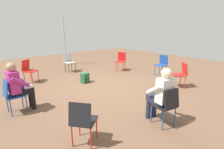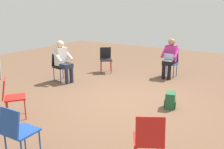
{
  "view_description": "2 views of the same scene",
  "coord_description": "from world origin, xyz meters",
  "px_view_note": "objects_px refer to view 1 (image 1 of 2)",
  "views": [
    {
      "loc": [
        -3.43,
        -4.41,
        2.05
      ],
      "look_at": [
        0.06,
        -0.29,
        0.53
      ],
      "focal_mm": 28.0,
      "sensor_mm": 36.0,
      "label": 1
    },
    {
      "loc": [
        4.91,
        2.67,
        2.21
      ],
      "look_at": [
        0.16,
        -0.36,
        0.67
      ],
      "focal_mm": 40.0,
      "sensor_mm": 36.0,
      "label": 2
    }
  ],
  "objects_px": {
    "chair_southwest": "(83,120)",
    "chair_west": "(12,94)",
    "person_with_laptop": "(18,84)",
    "backpack_near_laptop_user": "(85,78)",
    "chair_northwest": "(29,69)",
    "chair_southeast": "(181,73)",
    "chair_east": "(162,63)",
    "person_in_white": "(161,93)",
    "chair_north": "(69,61)",
    "chair_northeast": "(121,60)",
    "chair_south": "(167,104)"
  },
  "relations": [
    {
      "from": "chair_northwest",
      "to": "chair_east",
      "type": "relative_size",
      "value": 1.0
    },
    {
      "from": "chair_east",
      "to": "person_with_laptop",
      "type": "height_order",
      "value": "person_with_laptop"
    },
    {
      "from": "person_in_white",
      "to": "backpack_near_laptop_user",
      "type": "xyz_separation_m",
      "value": [
        0.24,
        3.43,
        -0.54
      ]
    },
    {
      "from": "chair_southwest",
      "to": "chair_south",
      "type": "distance_m",
      "value": 1.73
    },
    {
      "from": "chair_south",
      "to": "chair_southeast",
      "type": "relative_size",
      "value": 1.0
    },
    {
      "from": "chair_south",
      "to": "chair_southwest",
      "type": "bearing_deg",
      "value": 170.57
    },
    {
      "from": "chair_northwest",
      "to": "chair_southeast",
      "type": "distance_m",
      "value": 5.43
    },
    {
      "from": "chair_west",
      "to": "person_with_laptop",
      "type": "relative_size",
      "value": 0.69
    },
    {
      "from": "chair_north",
      "to": "backpack_near_laptop_user",
      "type": "bearing_deg",
      "value": 77.5
    },
    {
      "from": "chair_southwest",
      "to": "chair_east",
      "type": "bearing_deg",
      "value": 71.85
    },
    {
      "from": "chair_northeast",
      "to": "backpack_near_laptop_user",
      "type": "bearing_deg",
      "value": 72.22
    },
    {
      "from": "person_with_laptop",
      "to": "person_in_white",
      "type": "height_order",
      "value": "same"
    },
    {
      "from": "chair_southwest",
      "to": "person_with_laptop",
      "type": "xyz_separation_m",
      "value": [
        -0.49,
        2.11,
        0.2
      ]
    },
    {
      "from": "chair_north",
      "to": "chair_east",
      "type": "bearing_deg",
      "value": 129.77
    },
    {
      "from": "chair_northwest",
      "to": "chair_west",
      "type": "height_order",
      "value": "same"
    },
    {
      "from": "chair_west",
      "to": "person_in_white",
      "type": "xyz_separation_m",
      "value": [
        2.33,
        -2.52,
        0.2
      ]
    },
    {
      "from": "chair_southwest",
      "to": "person_in_white",
      "type": "relative_size",
      "value": 0.69
    },
    {
      "from": "chair_northwest",
      "to": "chair_southeast",
      "type": "bearing_deg",
      "value": 99.38
    },
    {
      "from": "person_with_laptop",
      "to": "backpack_near_laptop_user",
      "type": "height_order",
      "value": "person_with_laptop"
    },
    {
      "from": "chair_northeast",
      "to": "person_in_white",
      "type": "xyz_separation_m",
      "value": [
        -2.54,
        -3.95,
        0.2
      ]
    },
    {
      "from": "chair_south",
      "to": "person_with_laptop",
      "type": "height_order",
      "value": "person_with_laptop"
    },
    {
      "from": "chair_southeast",
      "to": "backpack_near_laptop_user",
      "type": "distance_m",
      "value": 3.39
    },
    {
      "from": "chair_southwest",
      "to": "chair_east",
      "type": "xyz_separation_m",
      "value": [
        5.0,
        1.83,
        0.0
      ]
    },
    {
      "from": "chair_north",
      "to": "chair_northeast",
      "type": "relative_size",
      "value": 1.0
    },
    {
      "from": "chair_south",
      "to": "chair_northwest",
      "type": "bearing_deg",
      "value": 114.71
    },
    {
      "from": "chair_northeast",
      "to": "chair_southeast",
      "type": "distance_m",
      "value": 3.04
    },
    {
      "from": "chair_northwest",
      "to": "person_in_white",
      "type": "relative_size",
      "value": 0.69
    },
    {
      "from": "chair_southwest",
      "to": "chair_west",
      "type": "relative_size",
      "value": 1.0
    },
    {
      "from": "chair_south",
      "to": "chair_west",
      "type": "height_order",
      "value": "same"
    },
    {
      "from": "chair_northwest",
      "to": "backpack_near_laptop_user",
      "type": "xyz_separation_m",
      "value": [
        1.55,
        -1.37,
        -0.34
      ]
    },
    {
      "from": "chair_northwest",
      "to": "person_in_white",
      "type": "distance_m",
      "value": 4.98
    },
    {
      "from": "person_in_white",
      "to": "backpack_near_laptop_user",
      "type": "height_order",
      "value": "person_in_white"
    },
    {
      "from": "chair_southeast",
      "to": "person_with_laptop",
      "type": "xyz_separation_m",
      "value": [
        -4.63,
        1.62,
        0.2
      ]
    },
    {
      "from": "chair_northeast",
      "to": "backpack_near_laptop_user",
      "type": "relative_size",
      "value": 2.36
    },
    {
      "from": "chair_southeast",
      "to": "person_in_white",
      "type": "height_order",
      "value": "person_in_white"
    },
    {
      "from": "chair_southwest",
      "to": "chair_north",
      "type": "xyz_separation_m",
      "value": [
        2.23,
        4.88,
        0.0
      ]
    },
    {
      "from": "chair_southwest",
      "to": "person_with_laptop",
      "type": "bearing_deg",
      "value": 154.95
    },
    {
      "from": "person_with_laptop",
      "to": "backpack_near_laptop_user",
      "type": "distance_m",
      "value": 2.61
    },
    {
      "from": "chair_south",
      "to": "person_in_white",
      "type": "bearing_deg",
      "value": 90.0
    },
    {
      "from": "chair_south",
      "to": "backpack_near_laptop_user",
      "type": "relative_size",
      "value": 2.36
    },
    {
      "from": "chair_south",
      "to": "person_with_laptop",
      "type": "relative_size",
      "value": 0.69
    },
    {
      "from": "chair_north",
      "to": "chair_east",
      "type": "distance_m",
      "value": 4.13
    },
    {
      "from": "chair_southwest",
      "to": "chair_northeast",
      "type": "bearing_deg",
      "value": 91.73
    },
    {
      "from": "chair_northwest",
      "to": "backpack_near_laptop_user",
      "type": "distance_m",
      "value": 2.09
    },
    {
      "from": "chair_northwest",
      "to": "chair_southeast",
      "type": "relative_size",
      "value": 1.0
    },
    {
      "from": "chair_west",
      "to": "chair_north",
      "type": "height_order",
      "value": "same"
    },
    {
      "from": "person_in_white",
      "to": "chair_southeast",
      "type": "bearing_deg",
      "value": 30.42
    },
    {
      "from": "chair_northeast",
      "to": "person_in_white",
      "type": "bearing_deg",
      "value": 116.9
    },
    {
      "from": "chair_northwest",
      "to": "chair_east",
      "type": "bearing_deg",
      "value": 116.5
    },
    {
      "from": "chair_north",
      "to": "chair_southeast",
      "type": "xyz_separation_m",
      "value": [
        1.91,
        -4.39,
        0.0
      ]
    }
  ]
}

